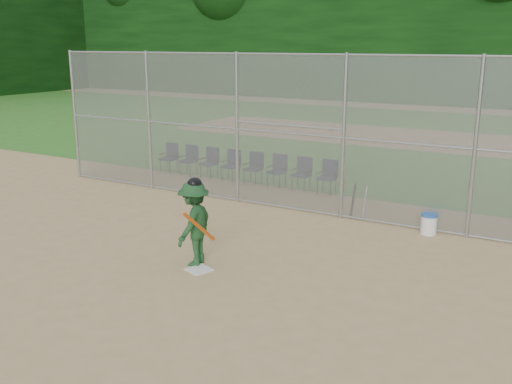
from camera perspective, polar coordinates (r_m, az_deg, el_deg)
The scene contains 17 objects.
ground at distance 10.65m, azimuth -6.73°, elevation -8.72°, with size 100.00×100.00×0.00m, color tan.
grass_strip at distance 26.82m, azimuth 16.65°, elevation 5.06°, with size 100.00×100.00×0.00m, color #2E6E21.
dirt_patch_far at distance 26.82m, azimuth 16.65°, elevation 5.06°, with size 24.00×24.00×0.00m, color tan.
backstop_fence at distance 14.27m, azimuth 4.99°, elevation 5.99°, with size 16.09×0.09×4.00m.
treeline at distance 28.47m, azimuth 18.46°, elevation 16.57°, with size 81.00×60.00×11.00m.
home_plate at distance 11.06m, azimuth -5.72°, elevation -7.73°, with size 0.42×0.42×0.02m, color white.
batter_at_plate at distance 11.08m, azimuth -6.20°, elevation -3.09°, with size 0.96×1.28×1.75m.
water_cooler at distance 13.52m, azimuth 16.89°, elevation -3.06°, with size 0.37×0.37×0.47m.
spare_bats at distance 14.35m, azimuth 9.67°, elevation -0.88°, with size 0.66×0.34×0.84m.
chair_0 at distance 19.33m, azimuth -8.75°, elevation 3.38°, with size 0.54×0.52×0.96m, color #0F1937, non-canonical shape.
chair_1 at distance 18.84m, azimuth -6.79°, elevation 3.16°, with size 0.54×0.52×0.96m, color #0F1937, non-canonical shape.
chair_2 at distance 18.37m, azimuth -4.73°, elevation 2.92°, with size 0.54×0.52×0.96m, color #0F1937, non-canonical shape.
chair_3 at distance 17.93m, azimuth -2.57°, elevation 2.66°, with size 0.54×0.52×0.96m, color #0F1937, non-canonical shape.
chair_4 at distance 17.52m, azimuth -0.30°, elevation 2.39°, with size 0.54×0.52×0.96m, color #0F1937, non-canonical shape.
chair_5 at distance 17.14m, azimuth 2.07°, elevation 2.10°, with size 0.54×0.52×0.96m, color #0F1937, non-canonical shape.
chair_6 at distance 16.79m, azimuth 4.54°, elevation 1.79°, with size 0.54×0.52×0.96m, color #0F1937, non-canonical shape.
chair_7 at distance 16.47m, azimuth 7.11°, elevation 1.47°, with size 0.54×0.52×0.96m, color #0F1937, non-canonical shape.
Camera 1 is at (5.87, -7.83, 4.22)m, focal length 40.00 mm.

